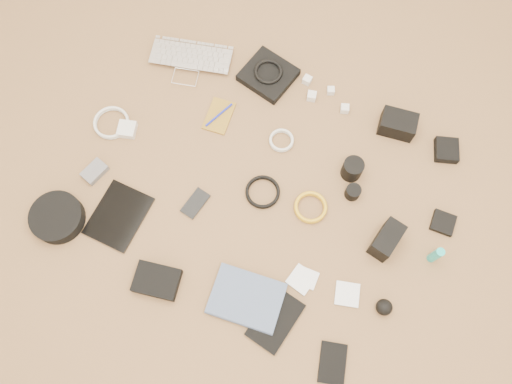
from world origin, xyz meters
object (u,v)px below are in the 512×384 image
at_px(tablet, 119,216).
at_px(headphone_case, 57,217).
at_px(laptop, 189,66).
at_px(dslr_camera, 398,124).
at_px(phone, 195,203).
at_px(paperback, 238,324).

bearing_deg(tablet, headphone_case, -151.31).
height_order(laptop, tablet, laptop).
distance_m(dslr_camera, headphone_case, 1.29).
distance_m(dslr_camera, tablet, 1.09).
distance_m(dslr_camera, phone, 0.82).
distance_m(laptop, dslr_camera, 0.85).
xyz_separation_m(tablet, paperback, (0.56, -0.16, 0.01)).
height_order(laptop, dslr_camera, dslr_camera).
xyz_separation_m(laptop, tablet, (0.06, -0.66, -0.01)).
height_order(dslr_camera, paperback, dslr_camera).
bearing_deg(dslr_camera, paperback, -112.55).
bearing_deg(headphone_case, tablet, 28.61).
bearing_deg(headphone_case, phone, 32.22).
distance_m(tablet, paperback, 0.58).
bearing_deg(tablet, laptop, 95.43).
bearing_deg(tablet, paperback, -15.89).
height_order(headphone_case, paperback, headphone_case).
height_order(phone, paperback, paperback).
bearing_deg(tablet, phone, 35.06).
bearing_deg(paperback, laptop, 29.90).
height_order(dslr_camera, headphone_case, dslr_camera).
distance_m(phone, paperback, 0.46).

